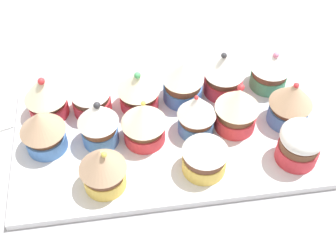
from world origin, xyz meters
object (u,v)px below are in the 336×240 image
baking_tray (168,135)px  cupcake_12 (300,143)px  cupcake_11 (43,132)px  cupcake_13 (205,153)px  cupcake_8 (196,111)px  cupcake_6 (291,102)px  cupcake_7 (237,107)px  cupcake_5 (45,95)px  cupcake_14 (103,167)px  cupcake_4 (90,94)px  cupcake_0 (270,69)px  cupcake_2 (183,81)px  cupcake_9 (144,122)px  cupcake_3 (138,89)px  cupcake_1 (224,73)px  cupcake_10 (98,122)px

baking_tray → cupcake_12: (-17.49, 7.14, 4.06)cm
cupcake_11 → cupcake_13: bearing=163.1°
cupcake_8 → cupcake_6: bearing=179.1°
cupcake_7 → cupcake_13: cupcake_7 is taller
cupcake_5 → cupcake_14: same height
cupcake_4 → cupcake_7: bearing=164.1°
cupcake_0 → cupcake_2: 14.36cm
cupcake_14 → cupcake_9: bearing=-130.8°
cupcake_0 → cupcake_9: bearing=21.6°
cupcake_11 → baking_tray: bearing=-178.8°
cupcake_11 → cupcake_5: bearing=-91.3°
cupcake_0 → cupcake_4: size_ratio=0.98×
baking_tray → cupcake_0: 19.80cm
cupcake_3 → cupcake_12: size_ratio=1.11×
cupcake_4 → cupcake_7: cupcake_7 is taller
cupcake_4 → cupcake_0: bearing=-176.7°
baking_tray → cupcake_9: (3.58, 0.57, 4.36)cm
cupcake_7 → cupcake_12: cupcake_7 is taller
cupcake_4 → cupcake_6: 30.01cm
cupcake_6 → cupcake_1: bearing=-41.6°
cupcake_8 → cupcake_9: (7.81, 0.96, -0.01)cm
cupcake_14 → cupcake_6: bearing=-164.3°
cupcake_2 → cupcake_11: same height
cupcake_6 → cupcake_5: bearing=-10.2°
cupcake_0 → cupcake_5: 35.38cm
cupcake_5 → cupcake_12: bearing=158.6°
cupcake_3 → cupcake_5: 14.02cm
cupcake_4 → cupcake_7: (-21.24, 6.07, 0.29)cm
cupcake_2 → cupcake_9: bearing=47.3°
baking_tray → cupcake_1: 13.41cm
baking_tray → cupcake_12: bearing=157.8°
baking_tray → cupcake_5: size_ratio=5.86×
cupcake_2 → cupcake_7: 9.65cm
cupcake_5 → cupcake_1: bearing=-178.0°
cupcake_2 → cupcake_3: size_ratio=0.98×
cupcake_6 → cupcake_12: cupcake_6 is taller
cupcake_2 → cupcake_4: same height
cupcake_5 → cupcake_13: cupcake_5 is taller
cupcake_9 → cupcake_11: size_ratio=1.03×
cupcake_7 → cupcake_11: (28.08, 0.53, -0.21)cm
cupcake_10 → cupcake_13: cupcake_10 is taller
cupcake_9 → cupcake_1: bearing=-149.1°
cupcake_3 → cupcake_4: (7.34, 0.04, -0.02)cm
cupcake_13 → cupcake_14: bearing=2.9°
cupcake_1 → cupcake_13: (5.95, 14.61, -0.58)cm
cupcake_10 → cupcake_11: bearing=3.7°
baking_tray → cupcake_6: 18.95cm
cupcake_2 → cupcake_4: (14.35, 0.68, 0.03)cm
cupcake_8 → cupcake_9: 7.87cm
cupcake_12 → cupcake_4: bearing=-25.1°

